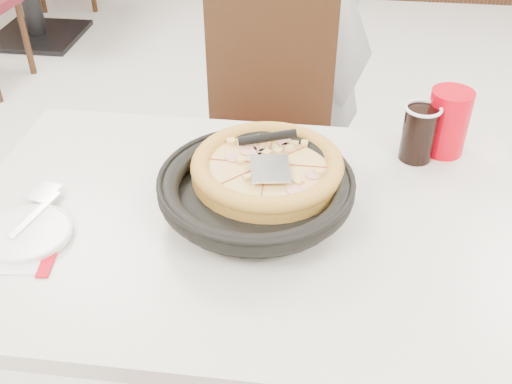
# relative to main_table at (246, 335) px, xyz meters

# --- Properties ---
(floor) EXTENTS (7.00, 7.00, 0.00)m
(floor) POSITION_rel_main_table_xyz_m (0.22, 0.16, -0.38)
(floor) COLOR silver
(floor) RESTS_ON ground
(main_table) EXTENTS (1.21, 0.81, 0.75)m
(main_table) POSITION_rel_main_table_xyz_m (0.00, 0.00, 0.00)
(main_table) COLOR beige
(main_table) RESTS_ON floor
(chair_far) EXTENTS (0.42, 0.42, 0.95)m
(chair_far) POSITION_rel_main_table_xyz_m (-0.03, 0.65, 0.10)
(chair_far) COLOR black
(chair_far) RESTS_ON floor
(trivet) EXTENTS (0.13, 0.13, 0.04)m
(trivet) POSITION_rel_main_table_xyz_m (-0.01, 0.07, 0.39)
(trivet) COLOR black
(trivet) RESTS_ON main_table
(pizza_pan) EXTENTS (0.38, 0.38, 0.01)m
(pizza_pan) POSITION_rel_main_table_xyz_m (0.02, 0.03, 0.42)
(pizza_pan) COLOR black
(pizza_pan) RESTS_ON trivet
(pizza) EXTENTS (0.33, 0.33, 0.02)m
(pizza) POSITION_rel_main_table_xyz_m (0.04, 0.09, 0.44)
(pizza) COLOR #BF8E38
(pizza) RESTS_ON pizza_pan
(pizza_server) EXTENTS (0.10, 0.11, 0.00)m
(pizza_server) POSITION_rel_main_table_xyz_m (0.05, 0.05, 0.47)
(pizza_server) COLOR white
(pizza_server) RESTS_ON pizza
(napkin) EXTENTS (0.18, 0.18, 0.00)m
(napkin) POSITION_rel_main_table_xyz_m (-0.43, -0.15, 0.38)
(napkin) COLOR white
(napkin) RESTS_ON main_table
(side_plate) EXTENTS (0.18, 0.18, 0.01)m
(side_plate) POSITION_rel_main_table_xyz_m (-0.42, -0.12, 0.38)
(side_plate) COLOR white
(side_plate) RESTS_ON napkin
(fork) EXTENTS (0.05, 0.16, 0.00)m
(fork) POSITION_rel_main_table_xyz_m (-0.43, -0.06, 0.39)
(fork) COLOR white
(fork) RESTS_ON side_plate
(cola_glass) EXTENTS (0.08, 0.08, 0.13)m
(cola_glass) POSITION_rel_main_table_xyz_m (0.37, 0.28, 0.44)
(cola_glass) COLOR black
(cola_glass) RESTS_ON main_table
(red_cup) EXTENTS (0.10, 0.10, 0.16)m
(red_cup) POSITION_rel_main_table_xyz_m (0.44, 0.32, 0.45)
(red_cup) COLOR #CB0010
(red_cup) RESTS_ON main_table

